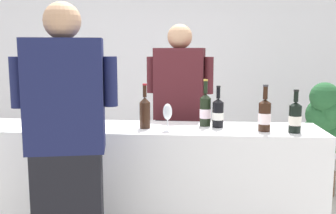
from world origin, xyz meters
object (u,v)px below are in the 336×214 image
Objects in this scene: wine_bottle_1 at (145,112)px; person_server at (179,126)px; wine_bottle_3 at (218,113)px; wine_bottle_0 at (205,110)px; person_guest at (68,160)px; wine_bottle_6 at (44,109)px; wine_glass at (168,113)px; potted_shrub at (324,129)px; wine_bottle_5 at (265,115)px; wine_bottle_2 at (75,110)px; wine_bottle_4 at (295,117)px.

person_server is (0.22, 0.58, -0.21)m from wine_bottle_1.
person_server is at bearing 121.40° from wine_bottle_3.
person_server reaches higher than wine_bottle_1.
wine_bottle_0 is 1.10m from person_guest.
wine_bottle_3 is 0.89× the size of wine_bottle_6.
person_server is (0.05, 0.65, -0.22)m from wine_glass.
person_guest reaches higher than potted_shrub.
wine_glass is (-0.67, -0.04, 0.01)m from wine_bottle_5.
person_guest is (0.14, -0.59, -0.20)m from wine_bottle_2.
wine_bottle_0 is at bearing 7.59° from wine_bottle_2.
wine_bottle_6 reaches higher than wine_bottle_4.
wine_bottle_4 is 1.06m from person_server.
wine_bottle_3 is at bearing 164.11° from wine_bottle_4.
wine_bottle_1 is at bearing 156.81° from wine_glass.
wine_bottle_6 reaches higher than potted_shrub.
wine_bottle_4 is 1.55× the size of wine_glass.
wine_bottle_2 is at bearing 178.72° from wine_bottle_5.
wine_bottle_3 is (1.04, 0.08, -0.02)m from wine_bottle_2.
person_guest reaches higher than wine_bottle_5.
wine_bottle_3 is at bearing 2.18° from wine_bottle_6.
person_guest is (-1.41, -0.53, -0.18)m from wine_bottle_4.
wine_bottle_3 is 0.39m from wine_glass.
wine_bottle_6 reaches higher than wine_bottle_5.
wine_bottle_0 reaches higher than wine_bottle_5.
wine_bottle_2 is 2.58m from potted_shrub.
potted_shrub is at bearing 37.65° from wine_bottle_1.
wine_bottle_5 is at bearing -2.40° from wine_bottle_1.
wine_bottle_3 is 0.53m from wine_bottle_4.
wine_bottle_1 is at bearing -164.44° from wine_bottle_0.
wine_glass is (0.17, -0.07, 0.00)m from wine_bottle_1.
person_guest is (-1.21, -0.56, -0.19)m from wine_bottle_5.
person_server is at bearing 38.56° from wine_bottle_2.
person_guest is at bearing -76.86° from wine_bottle_2.
wine_bottle_2 is at bearing 103.14° from person_guest.
person_guest reaches higher than wine_bottle_4.
wine_bottle_3 is 0.26× the size of potted_shrub.
wine_bottle_5 is (-0.20, 0.03, 0.01)m from wine_bottle_4.
wine_bottle_3 is 0.34m from wine_bottle_5.
wine_bottle_1 is 0.53m from wine_bottle_3.
wine_bottle_6 is (-1.60, 0.06, 0.02)m from wine_bottle_5.
wine_bottle_0 reaches higher than wine_glass.
person_guest is at bearing -58.47° from wine_bottle_6.
wine_bottle_2 reaches higher than wine_bottle_5.
wine_bottle_3 is 1.03× the size of wine_bottle_4.
potted_shrub is (1.68, 1.30, -0.36)m from wine_bottle_1.
wine_glass is (0.68, -0.07, 0.00)m from wine_bottle_2.
person_server is at bearing 63.32° from person_guest.
wine_glass is 0.16× the size of potted_shrub.
wine_glass is (0.93, -0.10, -0.00)m from wine_bottle_6.
wine_bottle_0 reaches higher than wine_bottle_2.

